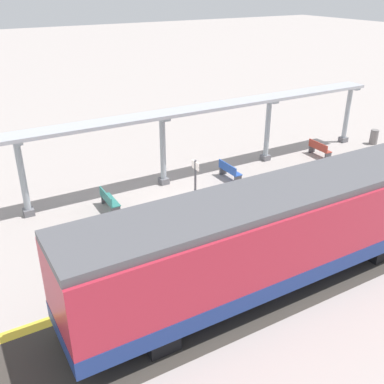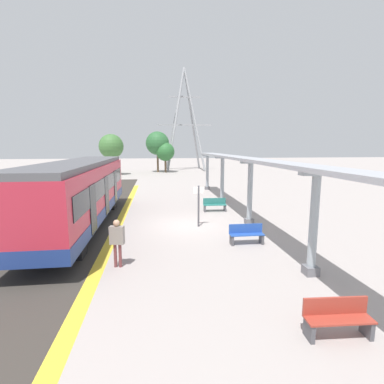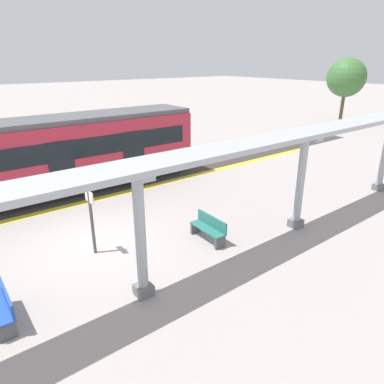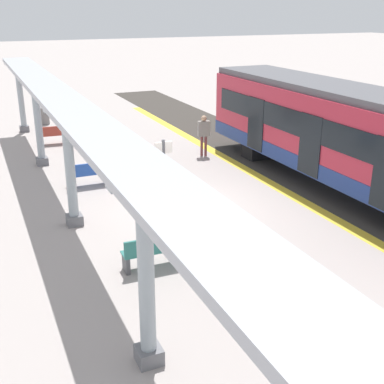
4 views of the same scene
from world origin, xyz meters
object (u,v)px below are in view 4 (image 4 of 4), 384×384
(train_near_carriage, at_px, (342,137))
(platform_info_sign, at_px, (164,168))
(canopy_pillar_third, at_px, (70,167))
(trash_bin, at_px, (45,116))
(canopy_pillar_fourth, at_px, (146,275))
(bench_mid_platform, at_px, (89,174))
(bench_far_end, at_px, (56,135))
(passenger_waiting_near_edge, at_px, (204,131))
(canopy_pillar_nearest, at_px, (21,97))
(canopy_pillar_second, at_px, (38,122))
(bench_near_end, at_px, (154,251))

(train_near_carriage, bearing_deg, platform_info_sign, -7.02)
(train_near_carriage, xyz_separation_m, canopy_pillar_third, (8.95, -0.61, -0.08))
(platform_info_sign, bearing_deg, canopy_pillar_third, 2.86)
(canopy_pillar_third, distance_m, trash_bin, 13.99)
(canopy_pillar_fourth, distance_m, bench_mid_platform, 9.80)
(bench_far_end, distance_m, trash_bin, 4.46)
(bench_mid_platform, xyz_separation_m, trash_bin, (-0.04, -10.75, 0.00))
(bench_far_end, relative_size, platform_info_sign, 0.69)
(passenger_waiting_near_edge, bearing_deg, canopy_pillar_nearest, -49.82)
(train_near_carriage, height_order, bench_mid_platform, train_near_carriage)
(canopy_pillar_third, xyz_separation_m, bench_mid_platform, (-1.17, -3.13, -1.31))
(train_near_carriage, bearing_deg, passenger_waiting_near_edge, -65.72)
(train_near_carriage, xyz_separation_m, canopy_pillar_nearest, (8.95, -13.19, -0.08))
(canopy_pillar_nearest, xyz_separation_m, canopy_pillar_second, (0.00, 6.18, 0.00))
(canopy_pillar_third, bearing_deg, train_near_carriage, 176.10)
(bench_mid_platform, bearing_deg, canopy_pillar_second, -70.38)
(trash_bin, relative_size, passenger_waiting_near_edge, 0.52)
(bench_near_end, distance_m, bench_far_end, 12.75)
(train_near_carriage, distance_m, passenger_waiting_near_edge, 6.15)
(canopy_pillar_nearest, bearing_deg, train_near_carriage, 124.16)
(trash_bin, relative_size, platform_info_sign, 0.41)
(trash_bin, bearing_deg, bench_mid_platform, 89.77)
(canopy_pillar_fourth, bearing_deg, bench_far_end, -93.88)
(canopy_pillar_second, xyz_separation_m, bench_near_end, (-1.24, 9.73, -1.31))
(bench_mid_platform, bearing_deg, bench_near_end, 90.65)
(trash_bin, bearing_deg, passenger_waiting_near_edge, 120.37)
(train_near_carriage, xyz_separation_m, platform_info_sign, (6.11, -0.75, -0.50))
(canopy_pillar_fourth, bearing_deg, trash_bin, -93.39)
(train_near_carriage, height_order, canopy_pillar_nearest, train_near_carriage)
(train_near_carriage, relative_size, platform_info_sign, 6.26)
(canopy_pillar_fourth, bearing_deg, bench_mid_platform, -96.89)
(canopy_pillar_nearest, distance_m, canopy_pillar_third, 12.58)
(bench_mid_platform, distance_m, passenger_waiting_near_edge, 5.62)
(train_near_carriage, bearing_deg, canopy_pillar_second, -38.07)
(passenger_waiting_near_edge, bearing_deg, bench_near_end, 57.89)
(bench_far_end, bearing_deg, canopy_pillar_fourth, 86.12)
(bench_near_end, distance_m, platform_info_sign, 3.92)
(canopy_pillar_fourth, bearing_deg, bench_near_end, -111.24)
(canopy_pillar_fourth, bearing_deg, passenger_waiting_near_edge, -119.30)
(train_near_carriage, relative_size, passenger_waiting_near_edge, 8.00)
(bench_far_end, xyz_separation_m, passenger_waiting_near_edge, (-5.36, 4.46, 0.63))
(train_near_carriage, distance_m, platform_info_sign, 6.18)
(canopy_pillar_fourth, xyz_separation_m, platform_info_sign, (-2.84, -6.66, -0.42))
(canopy_pillar_nearest, height_order, passenger_waiting_near_edge, canopy_pillar_nearest)
(trash_bin, bearing_deg, platform_info_sign, 96.75)
(canopy_pillar_nearest, bearing_deg, canopy_pillar_third, 90.00)
(passenger_waiting_near_edge, bearing_deg, trash_bin, -59.63)
(bench_far_end, distance_m, passenger_waiting_near_edge, 7.00)
(trash_bin, height_order, passenger_waiting_near_edge, passenger_waiting_near_edge)
(canopy_pillar_nearest, relative_size, bench_mid_platform, 2.29)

